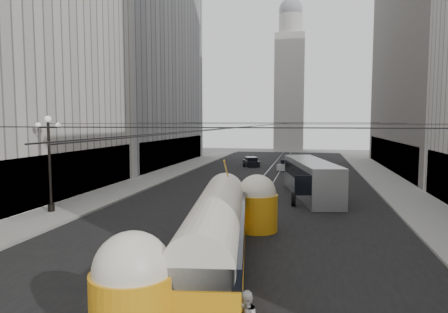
% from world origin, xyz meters
% --- Properties ---
extents(road, '(20.00, 85.00, 0.02)m').
position_xyz_m(road, '(0.00, 32.50, 0.00)').
color(road, black).
rests_on(road, ground).
extents(sidewalk_left, '(4.00, 72.00, 0.15)m').
position_xyz_m(sidewalk_left, '(-12.00, 36.00, 0.07)').
color(sidewalk_left, gray).
rests_on(sidewalk_left, ground).
extents(sidewalk_right, '(4.00, 72.00, 0.15)m').
position_xyz_m(sidewalk_right, '(12.00, 36.00, 0.07)').
color(sidewalk_right, gray).
rests_on(sidewalk_right, ground).
extents(rail_left, '(0.12, 85.00, 0.04)m').
position_xyz_m(rail_left, '(-0.75, 32.50, 0.00)').
color(rail_left, gray).
rests_on(rail_left, ground).
extents(rail_right, '(0.12, 85.00, 0.04)m').
position_xyz_m(rail_right, '(0.75, 32.50, 0.00)').
color(rail_right, gray).
rests_on(rail_right, ground).
extents(building_left_far, '(12.60, 28.60, 28.60)m').
position_xyz_m(building_left_far, '(-19.99, 48.00, 14.31)').
color(building_left_far, '#999999').
rests_on(building_left_far, ground).
extents(building_right_far, '(12.60, 32.60, 32.60)m').
position_xyz_m(building_right_far, '(20.00, 48.00, 16.31)').
color(building_right_far, '#514C47').
rests_on(building_right_far, ground).
extents(distant_tower, '(6.00, 6.00, 31.36)m').
position_xyz_m(distant_tower, '(0.00, 80.00, 14.97)').
color(distant_tower, '#B2AFA8').
rests_on(distant_tower, ground).
extents(lamppost_left_mid, '(1.86, 0.44, 6.37)m').
position_xyz_m(lamppost_left_mid, '(-12.60, 18.00, 3.74)').
color(lamppost_left_mid, black).
rests_on(lamppost_left_mid, sidewalk_left).
extents(catenary, '(25.00, 72.00, 0.23)m').
position_xyz_m(catenary, '(0.12, 31.49, 5.88)').
color(catenary, black).
rests_on(catenary, ground).
extents(streetcar, '(4.16, 14.72, 3.23)m').
position_xyz_m(streetcar, '(0.50, 10.58, 1.58)').
color(streetcar, orange).
rests_on(streetcar, ground).
extents(city_bus, '(4.89, 12.04, 2.97)m').
position_xyz_m(city_bus, '(4.41, 27.74, 1.63)').
color(city_bus, '#A1A4A7').
rests_on(city_bus, ground).
extents(sedan_white_far, '(3.09, 4.60, 1.34)m').
position_xyz_m(sedan_white_far, '(1.88, 45.75, 0.61)').
color(sedan_white_far, silver).
rests_on(sedan_white_far, ground).
extents(sedan_dark_far, '(2.87, 4.29, 1.25)m').
position_xyz_m(sedan_dark_far, '(-3.60, 49.13, 0.57)').
color(sedan_dark_far, black).
rests_on(sedan_dark_far, ground).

